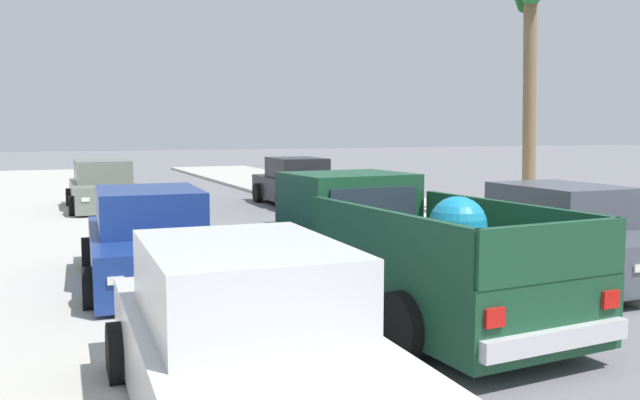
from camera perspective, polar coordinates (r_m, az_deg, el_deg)
The scene contains 10 objects.
sidewalk_left at distance 12.10m, azimuth -24.00°, elevation -5.95°, with size 4.63×60.00×0.12m, color #B2AFA8.
sidewalk_right at distance 15.61m, azimuth 16.93°, elevation -3.09°, with size 4.63×60.00×0.12m, color #B2AFA8.
curb_left at distance 12.11m, azimuth -19.64°, elevation -5.82°, with size 0.16×60.00×0.10m, color silver.
curb_right at distance 15.05m, azimuth 14.24°, elevation -3.39°, with size 0.16×60.00×0.10m, color silver.
pickup_truck at distance 9.07m, azimuth 6.53°, elevation -4.64°, with size 2.46×5.32×1.80m.
car_right_near at distance 5.67m, azimuth -6.27°, elevation -11.94°, with size 2.12×4.30×1.54m.
car_left_mid at distance 21.85m, azimuth -2.03°, elevation 1.41°, with size 2.12×4.30×1.54m.
car_right_mid at distance 20.98m, azimuth -17.75°, elevation 0.94°, with size 2.06×4.28×1.54m.
car_left_far at distance 11.93m, azimuth 19.72°, elevation -2.76°, with size 2.05×4.27×1.54m.
car_right_far at distance 10.83m, azimuth -14.08°, elevation -3.45°, with size 2.20×4.33×1.54m.
Camera 1 is at (-4.76, 0.15, 2.45)m, focal length 38.08 mm.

